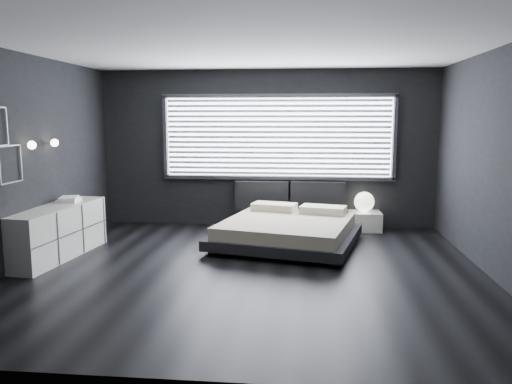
# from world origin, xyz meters

# --- Properties ---
(room) EXTENTS (6.04, 6.00, 2.80)m
(room) POSITION_xyz_m (0.00, 0.00, 1.40)
(room) COLOR black
(room) RESTS_ON ground
(window) EXTENTS (4.14, 0.09, 1.52)m
(window) POSITION_xyz_m (0.20, 2.70, 1.61)
(window) COLOR white
(window) RESTS_ON ground
(headboard) EXTENTS (1.96, 0.16, 0.52)m
(headboard) POSITION_xyz_m (0.43, 2.64, 0.57)
(headboard) COLOR black
(headboard) RESTS_ON ground
(sconce_near) EXTENTS (0.18, 0.11, 0.11)m
(sconce_near) POSITION_xyz_m (-2.88, 0.05, 1.60)
(sconce_near) COLOR silver
(sconce_near) RESTS_ON ground
(sconce_far) EXTENTS (0.18, 0.11, 0.11)m
(sconce_far) POSITION_xyz_m (-2.88, 0.65, 1.60)
(sconce_far) COLOR silver
(sconce_far) RESTS_ON ground
(wall_art_lower) EXTENTS (0.01, 0.48, 0.48)m
(wall_art_lower) POSITION_xyz_m (-2.98, -0.30, 1.38)
(wall_art_lower) COLOR #47474C
(wall_art_lower) RESTS_ON ground
(bed) EXTENTS (2.43, 2.36, 0.53)m
(bed) POSITION_xyz_m (0.44, 1.32, 0.24)
(bed) COLOR black
(bed) RESTS_ON ground
(nightstand) EXTENTS (0.58, 0.49, 0.33)m
(nightstand) POSITION_xyz_m (1.74, 2.50, 0.16)
(nightstand) COLOR white
(nightstand) RESTS_ON ground
(orb_lamp) EXTENTS (0.35, 0.35, 0.35)m
(orb_lamp) POSITION_xyz_m (1.73, 2.53, 0.50)
(orb_lamp) COLOR white
(orb_lamp) RESTS_ON nightstand
(dresser) EXTENTS (0.71, 1.87, 0.73)m
(dresser) POSITION_xyz_m (-2.77, 0.35, 0.37)
(dresser) COLOR white
(dresser) RESTS_ON ground
(book_stack) EXTENTS (0.32, 0.40, 0.07)m
(book_stack) POSITION_xyz_m (-2.76, 0.75, 0.77)
(book_stack) COLOR white
(book_stack) RESTS_ON dresser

